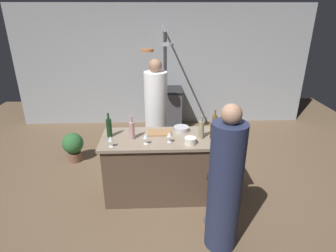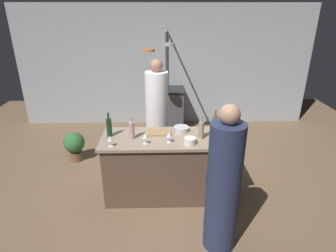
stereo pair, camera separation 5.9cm
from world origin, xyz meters
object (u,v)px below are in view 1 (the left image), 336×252
at_px(guest_right, 225,186).
at_px(cutting_board, 160,133).
at_px(bar_stool_right, 216,197).
at_px(potted_plant, 73,145).
at_px(wine_bottle_amber, 215,122).
at_px(wine_glass_near_left_guest, 111,139).
at_px(pepper_mill, 212,131).
at_px(wine_bottle_rose, 132,130).
at_px(chef, 156,116).
at_px(wine_glass_by_chef, 169,135).
at_px(mixing_bowl_ceramic, 190,141).
at_px(wine_bottle_white, 201,129).
at_px(stove_range, 164,109).
at_px(wine_glass_near_right_guest, 146,137).
at_px(mixing_bowl_steel, 181,129).
at_px(wine_bottle_red, 109,128).

bearing_deg(guest_right, cutting_board, 121.19).
bearing_deg(bar_stool_right, potted_plant, 142.96).
height_order(guest_right, potted_plant, guest_right).
distance_m(wine_bottle_amber, wine_glass_near_left_guest, 1.46).
bearing_deg(wine_bottle_amber, pepper_mill, -107.68).
bearing_deg(bar_stool_right, wine_bottle_amber, 82.99).
bearing_deg(wine_bottle_rose, chef, 72.94).
bearing_deg(wine_glass_by_chef, mixing_bowl_ceramic, -10.08).
xyz_separation_m(potted_plant, wine_bottle_white, (2.04, -1.06, 0.73)).
bearing_deg(chef, stove_range, 83.55).
height_order(chef, mixing_bowl_ceramic, chef).
xyz_separation_m(potted_plant, wine_bottle_amber, (2.27, -0.80, 0.72)).
relative_size(chef, guest_right, 1.05).
bearing_deg(wine_glass_near_left_guest, stove_range, 74.99).
xyz_separation_m(wine_bottle_amber, wine_glass_by_chef, (-0.65, -0.37, -0.01)).
relative_size(wine_glass_near_left_guest, mixing_bowl_ceramic, 0.96).
height_order(pepper_mill, wine_bottle_rose, wine_bottle_rose).
distance_m(wine_glass_near_right_guest, mixing_bowl_steel, 0.62).
bearing_deg(mixing_bowl_steel, wine_glass_near_left_guest, -153.72).
bearing_deg(wine_glass_by_chef, potted_plant, 144.12).
distance_m(wine_glass_by_chef, mixing_bowl_steel, 0.40).
bearing_deg(wine_bottle_amber, potted_plant, 160.62).
relative_size(bar_stool_right, wine_glass_near_right_guest, 4.66).
bearing_deg(wine_glass_near_right_guest, potted_plant, 137.51).
bearing_deg(chef, potted_plant, 179.59).
bearing_deg(wine_bottle_red, potted_plant, 130.72).
height_order(mixing_bowl_steel, mixing_bowl_ceramic, mixing_bowl_ceramic).
height_order(guest_right, pepper_mill, guest_right).
xyz_separation_m(guest_right, wine_bottle_white, (-0.12, 0.92, 0.25)).
bearing_deg(wine_bottle_amber, wine_glass_near_right_guest, -156.79).
bearing_deg(wine_glass_near_left_guest, wine_bottle_red, 101.37).
distance_m(wine_bottle_red, wine_glass_near_right_guest, 0.55).
bearing_deg(bar_stool_right, mixing_bowl_ceramic, 124.24).
height_order(chef, potted_plant, chef).
xyz_separation_m(cutting_board, wine_glass_by_chef, (0.12, -0.29, 0.10)).
height_order(wine_bottle_white, mixing_bowl_ceramic, wine_bottle_white).
bearing_deg(pepper_mill, bar_stool_right, -91.63).
bearing_deg(wine_bottle_red, wine_bottle_rose, -14.55).
xyz_separation_m(potted_plant, wine_glass_by_chef, (1.62, -1.17, 0.71)).
height_order(potted_plant, cutting_board, cutting_board).
bearing_deg(chef, wine_glass_by_chef, -81.70).
bearing_deg(chef, guest_right, -70.07).
distance_m(stove_range, mixing_bowl_ceramic, 2.71).
xyz_separation_m(cutting_board, wine_glass_near_right_guest, (-0.18, -0.33, 0.10)).
distance_m(cutting_board, pepper_mill, 0.72).
xyz_separation_m(wine_bottle_red, wine_bottle_rose, (0.31, -0.08, -0.01)).
distance_m(wine_bottle_amber, wine_glass_near_right_guest, 1.04).
relative_size(wine_bottle_red, wine_bottle_rose, 1.05).
xyz_separation_m(bar_stool_right, guest_right, (-0.00, -0.34, 0.40)).
relative_size(stove_range, chef, 0.50).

